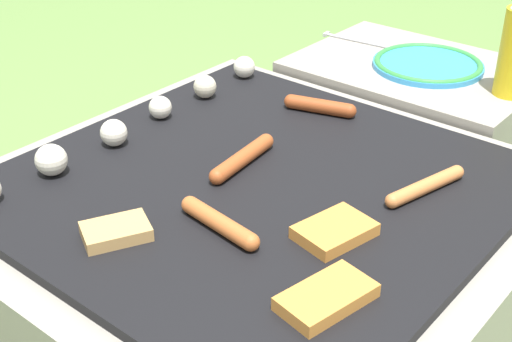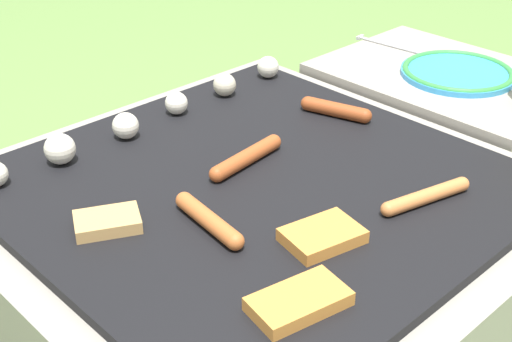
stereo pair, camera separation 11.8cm
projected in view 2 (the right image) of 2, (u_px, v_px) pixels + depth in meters
The scene contains 12 objects.
grill at pixel (256, 274), 1.29m from camera, with size 0.87×0.87×0.38m.
side_ledge at pixel (437, 148), 1.70m from camera, with size 0.40×0.54×0.38m.
sausage_front_left at pixel (426, 196), 1.13m from camera, with size 0.17×0.06×0.02m.
sausage_back_center at pixel (246, 157), 1.23m from camera, with size 0.18×0.04×0.03m.
sausage_back_left at pixel (209, 220), 1.07m from camera, with size 0.04×0.16×0.03m.
sausage_front_center at pixel (336, 110), 1.40m from camera, with size 0.06×0.14×0.03m.
bread_slice_center at pixel (322, 236), 1.04m from camera, with size 0.12×0.10×0.02m.
bread_slice_left at pixel (299, 301), 0.91m from camera, with size 0.14×0.09×0.02m.
bread_slice_right at pixel (107, 222), 1.07m from camera, with size 0.12×0.10×0.02m.
mushroom_row at pixel (150, 114), 1.36m from camera, with size 0.70×0.08×0.05m.
plate_colorful at pixel (458, 72), 1.59m from camera, with size 0.25×0.25×0.02m.
fork_utensil at pixel (387, 44), 1.76m from camera, with size 0.03×0.19×0.01m.
Camera 2 is at (-0.71, -0.74, 0.99)m, focal length 50.00 mm.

